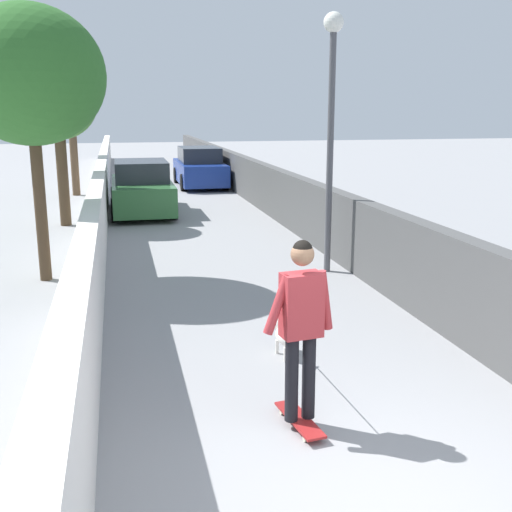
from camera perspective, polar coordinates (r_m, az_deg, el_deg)
ground_plane at (r=18.23m, az=-6.35°, el=3.83°), size 80.00×80.00×0.00m
wall_left at (r=16.04m, az=-14.21°, el=4.73°), size 48.00×0.30×1.40m
fence_right at (r=16.63m, az=2.71°, el=5.40°), size 48.00×0.30×1.39m
tree_left_near at (r=11.46m, az=-20.16°, el=15.31°), size 2.53×2.53×4.74m
tree_left_mid at (r=22.92m, az=-16.79°, el=13.88°), size 1.90×1.90×4.30m
tree_left_far at (r=16.93m, az=-17.87°, el=13.42°), size 2.03×2.03×4.25m
lamp_post at (r=11.48m, az=6.99°, el=14.04°), size 0.36×0.36×4.67m
skateboard at (r=6.25m, az=4.04°, el=-14.85°), size 0.82×0.31×0.08m
person_skateboarder at (r=5.82m, az=4.21°, el=-5.61°), size 0.27×0.72×1.78m
dog at (r=7.76m, az=2.65°, el=-7.32°), size 2.05×0.47×1.06m
car_near at (r=18.60m, az=-10.50°, el=6.11°), size 4.23×1.80×1.54m
car_far at (r=24.85m, az=-5.23°, el=8.09°), size 4.31×1.80×1.54m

